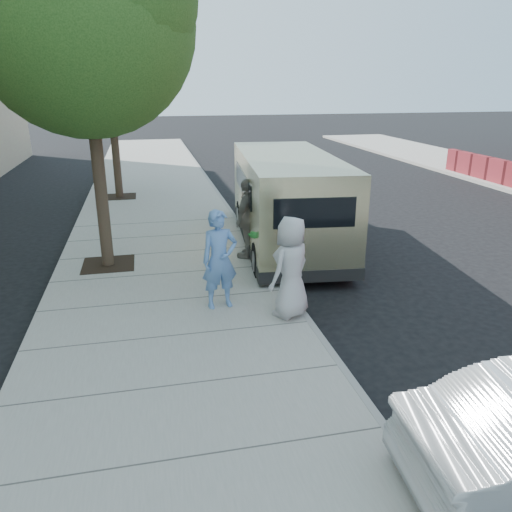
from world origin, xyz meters
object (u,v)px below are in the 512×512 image
Objects in this scene: person_gray_shirt at (291,267)px; person_striped_polo at (248,218)px; person_green_shirt at (266,235)px; tree_near at (85,15)px; tree_far at (109,63)px; person_officer at (220,260)px; van at (286,199)px; parking_meter at (265,240)px.

person_gray_shirt is 3.39m from person_striped_polo.
person_green_shirt is 1.01× the size of person_gray_shirt.
tree_near reaches higher than tree_far.
person_officer is 1.85m from person_green_shirt.
van is at bearing 49.12° from person_officer.
tree_far is at bearing -119.49° from person_striped_polo.
parking_meter is 0.46m from person_green_shirt.
van is 3.53× the size of person_striped_polo.
tree_near is 1.16× the size of tree_far.
tree_far is 3.33× the size of person_striped_polo.
person_officer reaches higher than person_green_shirt.
person_officer reaches higher than parking_meter.
person_green_shirt is (-1.11, -2.33, -0.22)m from van.
tree_far is (-0.00, 7.60, -0.66)m from tree_near.
person_officer is at bearing 23.10° from person_green_shirt.
person_green_shirt is (0.14, 0.44, -0.03)m from parking_meter.
parking_meter is at bearing 36.93° from person_striped_polo.
tree_near is 5.74m from person_officer.
tree_near reaches higher than person_gray_shirt.
tree_near is 6.64m from person_gray_shirt.
van reaches higher than parking_meter.
van is (4.57, -6.78, -3.57)m from tree_far.
person_officer is at bearing -52.50° from tree_near.
person_striped_polo is (-0.13, 1.34, 0.03)m from person_green_shirt.
parking_meter is at bearing -30.42° from tree_near.
person_striped_polo is (0.01, 1.78, 0.00)m from parking_meter.
person_gray_shirt is (3.41, -11.16, -3.79)m from tree_far.
tree_far is 10.78m from parking_meter.
tree_far is 11.37m from person_officer.
parking_meter is 0.72× the size of person_gray_shirt.
tree_far reaches higher than person_green_shirt.
tree_far reaches higher than van.
person_striped_polo reaches higher than person_gray_shirt.
tree_far is at bearing 87.58° from parking_meter.
van is 3.66× the size of person_gray_shirt.
tree_far is 10.45m from person_green_shirt.
tree_far is 4.82× the size of parking_meter.
tree_far reaches higher than person_striped_polo.
person_gray_shirt is at bearing -37.70° from person_officer.
van is 4.53m from person_gray_shirt.
person_officer is 1.01× the size of person_green_shirt.
van is 2.59m from person_green_shirt.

